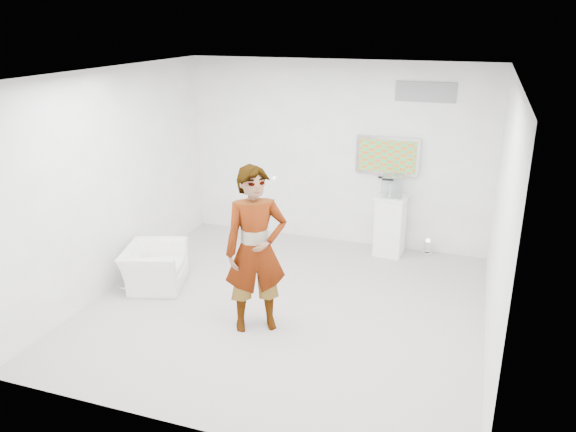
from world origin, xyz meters
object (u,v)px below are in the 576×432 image
(tv, at_px, (388,156))
(pedestal, at_px, (390,225))
(person, at_px, (256,250))
(floor_uplight, at_px, (427,247))
(armchair, at_px, (154,267))

(tv, height_order, pedestal, tv)
(tv, distance_m, person, 3.26)
(pedestal, bearing_deg, floor_uplight, 14.33)
(person, relative_size, pedestal, 2.08)
(person, distance_m, floor_uplight, 3.54)
(armchair, height_order, floor_uplight, armchair)
(armchair, bearing_deg, tv, -64.75)
(pedestal, xyz_separation_m, floor_uplight, (0.59, 0.15, -0.36))
(person, distance_m, armchair, 2.00)
(person, bearing_deg, pedestal, 37.13)
(person, height_order, pedestal, person)
(tv, distance_m, floor_uplight, 1.60)
(armchair, bearing_deg, person, -123.97)
(tv, distance_m, pedestal, 1.10)
(person, xyz_separation_m, armchair, (-1.78, 0.56, -0.72))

